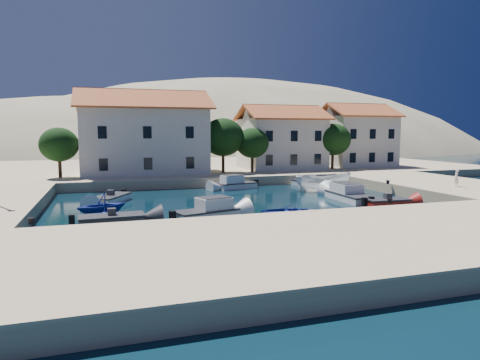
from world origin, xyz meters
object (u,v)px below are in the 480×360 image
Objects in this scene: building_mid at (281,136)px; building_right at (356,134)px; cabin_cruiser_east at (350,195)px; cabin_cruiser_south at (207,212)px; boat_east at (323,192)px; pedestrian at (456,178)px; rowboat_south at (293,216)px; building_left at (144,131)px.

building_right is (12.00, 1.00, 0.25)m from building_mid.
cabin_cruiser_east is at bearing -97.01° from building_mid.
cabin_cruiser_east is at bearing -0.99° from cabin_cruiser_south.
building_mid is 16.58m from boat_east.
pedestrian is (7.21, -22.54, -3.43)m from building_mid.
pedestrian is at bearing -69.08° from rowboat_south.
building_left reaches higher than building_mid.
building_mid is at bearing -11.51° from rowboat_south.
boat_east is (-14.20, -16.58, -5.47)m from building_right.
building_left is at bearing 77.86° from cabin_cruiser_south.
cabin_cruiser_south is at bearing -24.40° from pedestrian.
boat_east is 11.83m from pedestrian.
building_left reaches higher than pedestrian.
building_left reaches higher than cabin_cruiser_south.
building_right reaches higher than pedestrian.
building_left is at bearing 64.25° from boat_east.
building_mid is at bearing 3.18° from building_left.
cabin_cruiser_south and cabin_cruiser_east have the same top height.
building_right is at bearing -31.68° from cabin_cruiser_east.
boat_east is 3.41× the size of pedestrian.
building_left is 25.90m from cabin_cruiser_east.
rowboat_south is 0.78× the size of boat_east.
building_left is at bearing -176.19° from building_right.
building_left is 24.58m from cabin_cruiser_south.
building_right is 35.30m from rowboat_south.
boat_east is (-2.20, -15.58, -5.22)m from building_mid.
building_left reaches higher than cabin_cruiser_east.
building_mid is 21.77m from cabin_cruiser_east.
boat_east is at bearing -130.57° from building_right.
building_right is at bearing -29.55° from rowboat_south.
rowboat_south is at bearing 159.20° from boat_east.
building_left is 3.49× the size of rowboat_south.
building_left is 2.72× the size of boat_east.
cabin_cruiser_south is 23.43m from pedestrian.
pedestrian is at bearing -101.51° from building_right.
cabin_cruiser_south is at bearing 107.55° from cabin_cruiser_east.
cabin_cruiser_south is (-28.06, -25.89, -5.00)m from building_right.
pedestrian is at bearing -11.00° from cabin_cruiser_south.
building_right is 1.75× the size of boat_east.
pedestrian is (17.40, 3.37, 1.79)m from rowboat_south.
cabin_cruiser_east is (7.60, 4.82, 0.48)m from rowboat_south.
pedestrian reaches higher than cabin_cruiser_south.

